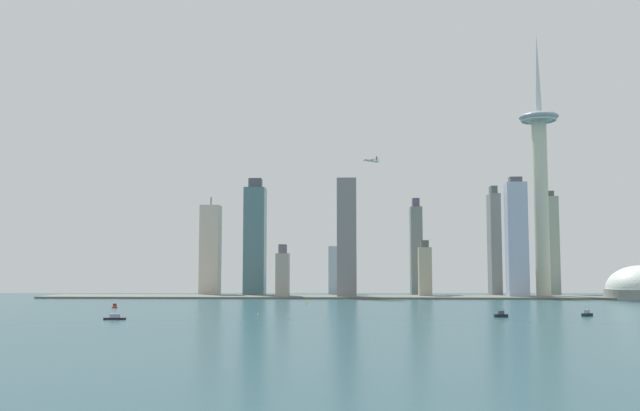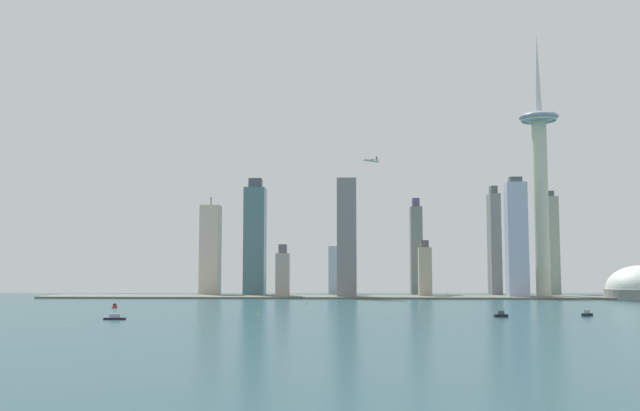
{
  "view_description": "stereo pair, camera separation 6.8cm",
  "coord_description": "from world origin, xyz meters",
  "px_view_note": "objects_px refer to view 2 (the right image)",
  "views": [
    {
      "loc": [
        6.75,
        -416.1,
        35.02
      ],
      "look_at": [
        -33.28,
        397.34,
        107.95
      ],
      "focal_mm": 39.47,
      "sensor_mm": 36.0,
      "label": 1
    },
    {
      "loc": [
        6.82,
        -416.1,
        35.02
      ],
      "look_at": [
        -33.28,
        397.34,
        107.95
      ],
      "focal_mm": 39.47,
      "sensor_mm": 36.0,
      "label": 2
    }
  ],
  "objects_px": {
    "skyscraper_5": "(283,274)",
    "boat_4": "(115,306)",
    "channel_buoy_0": "(258,313)",
    "observation_tower": "(540,170)",
    "boat_1": "(501,315)",
    "skyscraper_7": "(347,238)",
    "skyscraper_4": "(210,250)",
    "boat_2": "(587,314)",
    "airplane": "(371,160)",
    "boat_0": "(115,318)",
    "skyscraper_1": "(517,239)",
    "skyscraper_3": "(416,249)",
    "channel_buoy_1": "(307,302)",
    "skyscraper_2": "(255,240)",
    "skyscraper_9": "(549,245)",
    "skyscraper_8": "(494,243)",
    "skyscraper_6": "(339,271)",
    "skyscraper_0": "(425,271)"
  },
  "relations": [
    {
      "from": "skyscraper_8",
      "to": "boat_4",
      "type": "xyz_separation_m",
      "value": [
        -392.48,
        -274.21,
        -65.17
      ]
    },
    {
      "from": "skyscraper_6",
      "to": "skyscraper_2",
      "type": "bearing_deg",
      "value": -171.98
    },
    {
      "from": "skyscraper_2",
      "to": "skyscraper_9",
      "type": "relative_size",
      "value": 1.1
    },
    {
      "from": "skyscraper_2",
      "to": "boat_0",
      "type": "distance_m",
      "value": 418.78
    },
    {
      "from": "skyscraper_5",
      "to": "airplane",
      "type": "height_order",
      "value": "airplane"
    },
    {
      "from": "boat_2",
      "to": "airplane",
      "type": "distance_m",
      "value": 420.46
    },
    {
      "from": "skyscraper_5",
      "to": "skyscraper_7",
      "type": "xyz_separation_m",
      "value": [
        76.41,
        -2.58,
        42.31
      ]
    },
    {
      "from": "skyscraper_5",
      "to": "boat_4",
      "type": "bearing_deg",
      "value": -121.78
    },
    {
      "from": "skyscraper_9",
      "to": "boat_1",
      "type": "relative_size",
      "value": 13.57
    },
    {
      "from": "airplane",
      "to": "boat_1",
      "type": "bearing_deg",
      "value": 56.6
    },
    {
      "from": "airplane",
      "to": "skyscraper_8",
      "type": "bearing_deg",
      "value": 139.7
    },
    {
      "from": "skyscraper_6",
      "to": "airplane",
      "type": "bearing_deg",
      "value": -26.77
    },
    {
      "from": "skyscraper_6",
      "to": "boat_0",
      "type": "height_order",
      "value": "skyscraper_6"
    },
    {
      "from": "skyscraper_4",
      "to": "skyscraper_5",
      "type": "bearing_deg",
      "value": -34.88
    },
    {
      "from": "channel_buoy_0",
      "to": "observation_tower",
      "type": "bearing_deg",
      "value": 47.45
    },
    {
      "from": "skyscraper_6",
      "to": "airplane",
      "type": "xyz_separation_m",
      "value": [
        40.59,
        -20.48,
        139.85
      ]
    },
    {
      "from": "boat_1",
      "to": "skyscraper_7",
      "type": "bearing_deg",
      "value": 100.56
    },
    {
      "from": "observation_tower",
      "to": "skyscraper_3",
      "type": "distance_m",
      "value": 184.35
    },
    {
      "from": "observation_tower",
      "to": "skyscraper_4",
      "type": "xyz_separation_m",
      "value": [
        -415.23,
        40.07,
        -96.36
      ]
    },
    {
      "from": "skyscraper_9",
      "to": "boat_0",
      "type": "distance_m",
      "value": 613.34
    },
    {
      "from": "boat_0",
      "to": "boat_1",
      "type": "height_order",
      "value": "boat_1"
    },
    {
      "from": "observation_tower",
      "to": "skyscraper_6",
      "type": "bearing_deg",
      "value": 171.24
    },
    {
      "from": "skyscraper_1",
      "to": "boat_1",
      "type": "height_order",
      "value": "skyscraper_1"
    },
    {
      "from": "skyscraper_4",
      "to": "skyscraper_7",
      "type": "bearing_deg",
      "value": -22.42
    },
    {
      "from": "skyscraper_6",
      "to": "skyscraper_8",
      "type": "xyz_separation_m",
      "value": [
        196.6,
        -4.29,
        34.94
      ]
    },
    {
      "from": "channel_buoy_1",
      "to": "boat_2",
      "type": "bearing_deg",
      "value": -37.89
    },
    {
      "from": "observation_tower",
      "to": "airplane",
      "type": "bearing_deg",
      "value": 175.12
    },
    {
      "from": "channel_buoy_1",
      "to": "skyscraper_3",
      "type": "bearing_deg",
      "value": 60.33
    },
    {
      "from": "skyscraper_3",
      "to": "skyscraper_4",
      "type": "relative_size",
      "value": 0.99
    },
    {
      "from": "skyscraper_8",
      "to": "skyscraper_1",
      "type": "bearing_deg",
      "value": -74.32
    },
    {
      "from": "boat_0",
      "to": "airplane",
      "type": "bearing_deg",
      "value": 62.59
    },
    {
      "from": "skyscraper_4",
      "to": "skyscraper_5",
      "type": "distance_m",
      "value": 127.57
    },
    {
      "from": "skyscraper_7",
      "to": "boat_4",
      "type": "distance_m",
      "value": 300.29
    },
    {
      "from": "observation_tower",
      "to": "boat_2",
      "type": "height_order",
      "value": "observation_tower"
    },
    {
      "from": "skyscraper_2",
      "to": "skyscraper_3",
      "type": "bearing_deg",
      "value": 9.17
    },
    {
      "from": "skyscraper_0",
      "to": "skyscraper_9",
      "type": "bearing_deg",
      "value": 20.48
    },
    {
      "from": "skyscraper_3",
      "to": "airplane",
      "type": "xyz_separation_m",
      "value": [
        -59.3,
        -38.8,
        111.69
      ]
    },
    {
      "from": "observation_tower",
      "to": "skyscraper_9",
      "type": "xyz_separation_m",
      "value": [
        23.98,
        57.84,
        -89.22
      ]
    },
    {
      "from": "skyscraper_1",
      "to": "skyscraper_9",
      "type": "height_order",
      "value": "skyscraper_1"
    },
    {
      "from": "skyscraper_1",
      "to": "skyscraper_3",
      "type": "relative_size",
      "value": 1.14
    },
    {
      "from": "observation_tower",
      "to": "skyscraper_4",
      "type": "distance_m",
      "value": 428.15
    },
    {
      "from": "skyscraper_5",
      "to": "skyscraper_3",
      "type": "bearing_deg",
      "value": 27.74
    },
    {
      "from": "skyscraper_1",
      "to": "boat_4",
      "type": "bearing_deg",
      "value": -151.75
    },
    {
      "from": "skyscraper_5",
      "to": "observation_tower",
      "type": "bearing_deg",
      "value": 5.62
    },
    {
      "from": "skyscraper_5",
      "to": "skyscraper_7",
      "type": "relative_size",
      "value": 0.45
    },
    {
      "from": "skyscraper_6",
      "to": "boat_1",
      "type": "distance_m",
      "value": 409.66
    },
    {
      "from": "boat_2",
      "to": "channel_buoy_0",
      "type": "distance_m",
      "value": 244.36
    },
    {
      "from": "airplane",
      "to": "boat_4",
      "type": "bearing_deg",
      "value": 1.27
    },
    {
      "from": "skyscraper_0",
      "to": "skyscraper_5",
      "type": "xyz_separation_m",
      "value": [
        -170.91,
        -26.48,
        -3.39
      ]
    },
    {
      "from": "skyscraper_7",
      "to": "observation_tower",
      "type": "bearing_deg",
      "value": 8.03
    }
  ]
}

